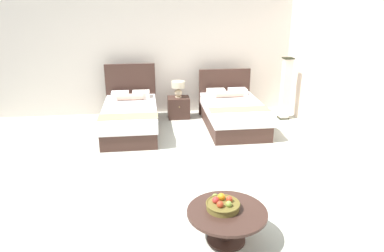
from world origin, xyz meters
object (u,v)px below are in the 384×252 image
(bed_near_window, at_px, (130,117))
(coffee_table, at_px, (227,217))
(floor_lamp_corner, at_px, (286,89))
(nightstand, at_px, (179,107))
(table_lamp, at_px, (178,87))
(bed_near_corner, at_px, (233,113))
(loose_apple, at_px, (215,197))
(fruit_bowl, at_px, (223,205))

(bed_near_window, bearing_deg, coffee_table, -72.33)
(floor_lamp_corner, bearing_deg, coffee_table, -118.19)
(nightstand, height_order, table_lamp, table_lamp)
(table_lamp, bearing_deg, bed_near_corner, -35.35)
(nightstand, distance_m, coffee_table, 4.82)
(bed_near_window, xyz_separation_m, nightstand, (1.13, 0.79, -0.07))
(floor_lamp_corner, bearing_deg, bed_near_corner, -162.97)
(bed_near_window, xyz_separation_m, bed_near_corner, (2.29, -0.01, -0.00))
(loose_apple, bearing_deg, fruit_bowl, -76.67)
(table_lamp, relative_size, coffee_table, 0.40)
(bed_near_window, height_order, nightstand, bed_near_window)
(floor_lamp_corner, bearing_deg, table_lamp, 170.91)
(coffee_table, xyz_separation_m, loose_apple, (-0.10, 0.27, 0.13))
(bed_near_window, xyz_separation_m, table_lamp, (1.13, 0.81, 0.44))
(bed_near_corner, xyz_separation_m, coffee_table, (-1.01, -4.02, 0.01))
(table_lamp, xyz_separation_m, fruit_bowl, (0.11, -4.79, -0.29))
(table_lamp, relative_size, loose_apple, 4.79)
(nightstand, xyz_separation_m, floor_lamp_corner, (2.53, -0.38, 0.48))
(loose_apple, bearing_deg, table_lamp, 90.68)
(bed_near_window, distance_m, table_lamp, 1.46)
(table_lamp, height_order, loose_apple, table_lamp)
(coffee_table, bearing_deg, table_lamp, 91.77)
(table_lamp, relative_size, fruit_bowl, 0.95)
(nightstand, bearing_deg, loose_apple, -89.31)
(bed_near_corner, xyz_separation_m, floor_lamp_corner, (1.37, 0.42, 0.42))
(table_lamp, bearing_deg, loose_apple, -89.32)
(bed_near_corner, height_order, loose_apple, bed_near_corner)
(coffee_table, xyz_separation_m, floor_lamp_corner, (2.38, 4.44, 0.41))
(nightstand, xyz_separation_m, fruit_bowl, (0.11, -4.77, 0.22))
(loose_apple, bearing_deg, bed_near_corner, 73.56)
(bed_near_corner, height_order, nightstand, bed_near_corner)
(nightstand, bearing_deg, bed_near_corner, -34.68)
(bed_near_corner, xyz_separation_m, loose_apple, (-1.11, -3.75, 0.14))
(fruit_bowl, relative_size, floor_lamp_corner, 0.28)
(coffee_table, distance_m, fruit_bowl, 0.16)
(nightstand, distance_m, table_lamp, 0.51)
(nightstand, bearing_deg, bed_near_window, -144.96)
(fruit_bowl, bearing_deg, coffee_table, -49.57)
(bed_near_window, relative_size, bed_near_corner, 1.05)
(bed_near_window, bearing_deg, floor_lamp_corner, 6.39)
(coffee_table, bearing_deg, nightstand, 91.78)
(fruit_bowl, bearing_deg, nightstand, 91.27)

